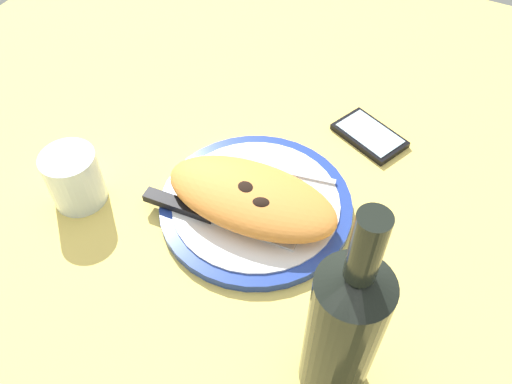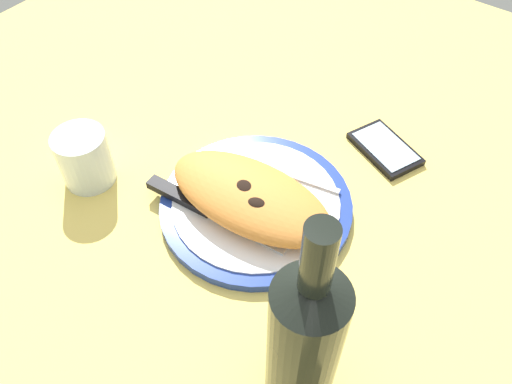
% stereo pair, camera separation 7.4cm
% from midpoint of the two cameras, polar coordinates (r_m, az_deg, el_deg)
% --- Properties ---
extents(ground_plane, '(1.50, 1.50, 0.03)m').
position_cam_midpoint_polar(ground_plane, '(0.78, -2.71, -2.64)').
color(ground_plane, '#EACC60').
extents(plate, '(0.28, 0.28, 0.02)m').
position_cam_midpoint_polar(plate, '(0.76, -2.77, -1.57)').
color(plate, '#233D99').
rests_on(plate, ground_plane).
extents(calzone, '(0.26, 0.14, 0.05)m').
position_cam_midpoint_polar(calzone, '(0.73, -3.76, -0.58)').
color(calzone, orange).
rests_on(calzone, plate).
extents(fork, '(0.18, 0.05, 0.00)m').
position_cam_midpoint_polar(fork, '(0.80, -1.43, 2.47)').
color(fork, silver).
rests_on(fork, plate).
extents(knife, '(0.23, 0.04, 0.01)m').
position_cam_midpoint_polar(knife, '(0.75, -9.35, -2.22)').
color(knife, silver).
rests_on(knife, plate).
extents(smartphone, '(0.13, 0.11, 0.01)m').
position_cam_midpoint_polar(smartphone, '(0.88, 9.84, 5.94)').
color(smartphone, black).
rests_on(smartphone, ground_plane).
extents(water_glass, '(0.08, 0.08, 0.09)m').
position_cam_midpoint_polar(water_glass, '(0.81, -21.52, 1.01)').
color(water_glass, silver).
rests_on(water_glass, ground_plane).
extents(wine_bottle, '(0.08, 0.08, 0.30)m').
position_cam_midpoint_polar(wine_bottle, '(0.54, 5.50, -14.83)').
color(wine_bottle, black).
rests_on(wine_bottle, ground_plane).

